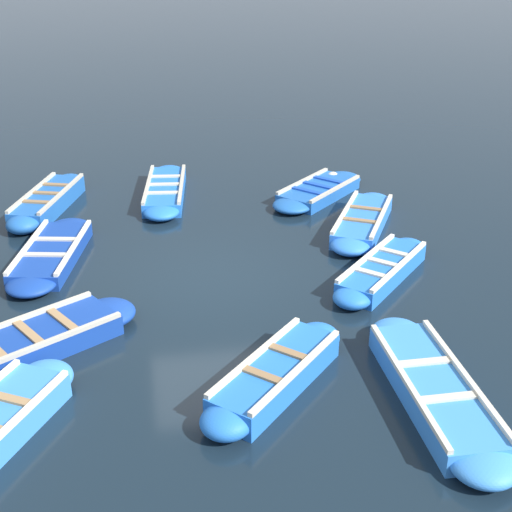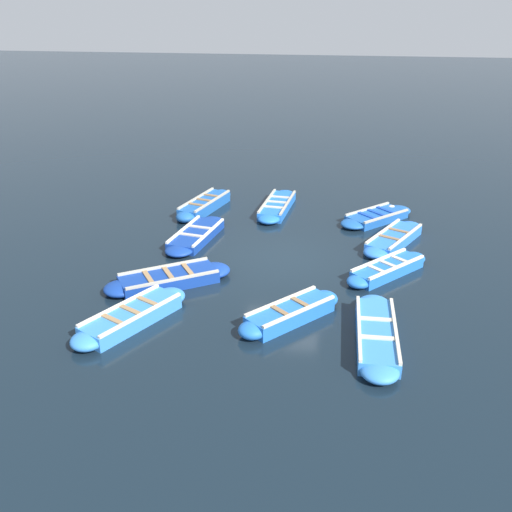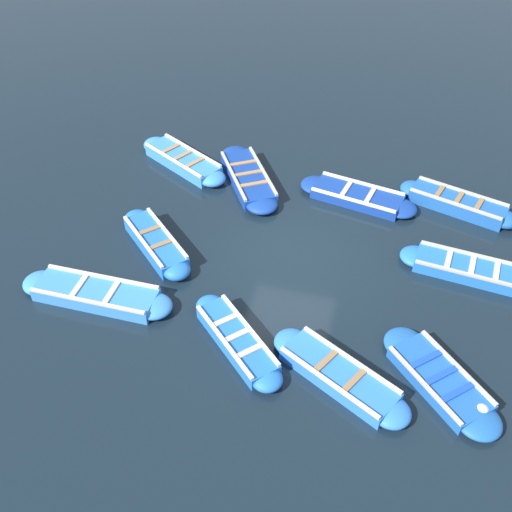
# 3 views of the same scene
# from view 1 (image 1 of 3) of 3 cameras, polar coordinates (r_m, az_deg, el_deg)

# --- Properties ---
(ground_plane) EXTENTS (120.00, 120.00, 0.00)m
(ground_plane) POSITION_cam_1_polar(r_m,az_deg,el_deg) (13.71, -3.62, -1.82)
(ground_plane) COLOR black
(boat_end_of_row) EXTENTS (3.75, 1.26, 0.38)m
(boat_end_of_row) POSITION_cam_1_polar(r_m,az_deg,el_deg) (17.83, -7.27, 5.21)
(boat_end_of_row) COLOR blue
(boat_end_of_row) RESTS_ON ground
(boat_drifting) EXTENTS (2.86, 2.73, 0.40)m
(boat_drifting) POSITION_cam_1_polar(r_m,az_deg,el_deg) (13.81, 10.06, -1.16)
(boat_drifting) COLOR blue
(boat_drifting) RESTS_ON ground
(boat_tucked) EXTENTS (3.50, 2.39, 0.40)m
(boat_tucked) POSITION_cam_1_polar(r_m,az_deg,el_deg) (16.00, 8.52, 2.74)
(boat_tucked) COLOR blue
(boat_tucked) RESTS_ON ground
(boat_mid_row) EXTENTS (3.72, 1.62, 0.36)m
(boat_mid_row) POSITION_cam_1_polar(r_m,az_deg,el_deg) (14.91, -16.03, 0.17)
(boat_mid_row) COLOR navy
(boat_mid_row) RESTS_ON ground
(boat_near_quay) EXTENTS (2.87, 2.74, 0.46)m
(boat_near_quay) POSITION_cam_1_polar(r_m,az_deg,el_deg) (10.58, 1.61, -9.52)
(boat_near_quay) COLOR blue
(boat_near_quay) RESTS_ON ground
(boat_outer_left) EXTENTS (3.58, 1.75, 0.47)m
(boat_outer_left) POSITION_cam_1_polar(r_m,az_deg,el_deg) (17.58, -16.31, 4.21)
(boat_outer_left) COLOR #1E59AD
(boat_outer_left) RESTS_ON ground
(boat_centre) EXTENTS (3.97, 0.96, 0.41)m
(boat_centre) POSITION_cam_1_polar(r_m,az_deg,el_deg) (10.64, 14.10, -10.35)
(boat_centre) COLOR #3884E0
(boat_centre) RESTS_ON ground
(boat_alongside) EXTENTS (2.82, 3.70, 0.41)m
(boat_alongside) POSITION_cam_1_polar(r_m,az_deg,el_deg) (11.92, -17.60, -6.62)
(boat_alongside) COLOR navy
(boat_alongside) RESTS_ON ground
(boat_outer_right) EXTENTS (2.97, 3.02, 0.35)m
(boat_outer_right) POSITION_cam_1_polar(r_m,az_deg,el_deg) (17.76, 5.03, 5.18)
(boat_outer_right) COLOR #1E59AD
(boat_outer_right) RESTS_ON ground
(buoy_orange_near) EXTENTS (0.33, 0.33, 0.33)m
(buoy_orange_near) POSITION_cam_1_polar(r_m,az_deg,el_deg) (18.69, 6.16, 6.23)
(buoy_orange_near) COLOR silver
(buoy_orange_near) RESTS_ON ground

